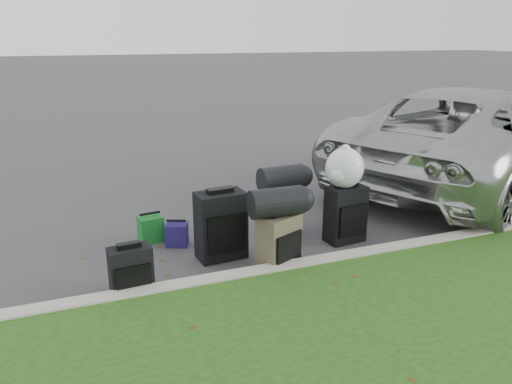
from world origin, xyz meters
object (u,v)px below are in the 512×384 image
object	(u,v)px
suitcase_teal	(282,213)
tote_green	(151,229)
suv	(474,136)
suitcase_olive	(279,242)
suitcase_large_black_left	(221,225)
suitcase_large_black_right	(345,214)
tote_navy	(177,234)
suitcase_small_black	(131,272)

from	to	relation	value
suitcase_teal	tote_green	bearing A→B (deg)	164.52
suv	suitcase_olive	distance (m)	4.62
suitcase_large_black_left	suitcase_large_black_right	size ratio (longest dim) A/B	1.11
suitcase_teal	tote_green	distance (m)	1.60
suitcase_large_black_left	suitcase_teal	bearing A→B (deg)	17.48
suitcase_olive	tote_navy	xyz separation A→B (m)	(-0.87, 0.99, -0.17)
suitcase_large_black_right	tote_green	world-z (taller)	suitcase_large_black_right
suitcase_olive	tote_green	world-z (taller)	suitcase_olive
suitcase_small_black	suitcase_olive	size ratio (longest dim) A/B	0.82
suitcase_large_black_right	tote_green	bearing A→B (deg)	153.19
suitcase_large_black_right	tote_green	xyz separation A→B (m)	(-2.17, 0.83, -0.18)
suitcase_large_black_right	suitcase_large_black_left	bearing A→B (deg)	170.77
suitcase_small_black	suitcase_large_black_left	world-z (taller)	suitcase_large_black_left
tote_green	tote_navy	distance (m)	0.36
suitcase_teal	tote_green	size ratio (longest dim) A/B	1.83
suv	suitcase_small_black	size ratio (longest dim) A/B	11.60
suitcase_teal	suitcase_olive	bearing A→B (deg)	-117.86
suitcase_large_black_left	suitcase_olive	world-z (taller)	suitcase_large_black_left
tote_green	suitcase_small_black	bearing A→B (deg)	-115.12
suitcase_teal	suitcase_large_black_right	xyz separation A→B (m)	(0.62, -0.45, 0.06)
suitcase_teal	tote_green	world-z (taller)	suitcase_teal
suitcase_small_black	suitcase_olive	bearing A→B (deg)	-3.43
suv	tote_green	xyz separation A→B (m)	(-5.37, -0.55, -0.64)
suitcase_large_black_left	tote_navy	size ratio (longest dim) A/B	2.82
suitcase_large_black_left	tote_navy	distance (m)	0.68
suitcase_small_black	suitcase_olive	distance (m)	1.53
tote_green	tote_navy	bearing A→B (deg)	-49.91
suv	suitcase_large_black_right	size ratio (longest dim) A/B	8.38
suitcase_large_black_right	tote_navy	world-z (taller)	suitcase_large_black_right
suitcase_large_black_right	tote_green	distance (m)	2.33
suitcase_olive	suitcase_teal	xyz separation A→B (m)	(0.42, 0.85, -0.02)
suitcase_teal	suitcase_large_black_right	world-z (taller)	suitcase_large_black_right
suitcase_teal	tote_navy	xyz separation A→B (m)	(-1.29, 0.14, -0.15)
suitcase_small_black	suitcase_olive	xyz separation A→B (m)	(1.53, 0.03, 0.05)
suitcase_large_black_left	suitcase_large_black_right	bearing A→B (deg)	-7.80
suv	suitcase_large_black_left	size ratio (longest dim) A/B	7.54
suitcase_large_black_left	suitcase_olive	bearing A→B (deg)	-49.69
suitcase_small_black	suitcase_large_black_right	world-z (taller)	suitcase_large_black_right
suitcase_large_black_right	suitcase_teal	bearing A→B (deg)	138.20
tote_navy	suitcase_small_black	bearing A→B (deg)	-100.97
suitcase_large_black_left	suitcase_teal	distance (m)	0.97
suitcase_small_black	tote_navy	distance (m)	1.22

